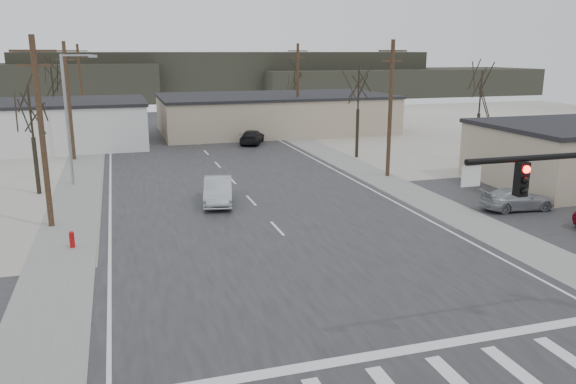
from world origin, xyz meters
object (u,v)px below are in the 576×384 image
object	(u,v)px
sedan_crossing	(218,191)
car_far_a	(252,137)
car_far_b	(126,124)
car_parked_silver	(517,199)
fire_hydrant	(72,239)

from	to	relation	value
sedan_crossing	car_far_a	size ratio (longest dim) A/B	1.00
car_far_a	car_far_b	xyz separation A→B (m)	(-12.00, 14.40, -0.04)
sedan_crossing	car_far_a	bearing A→B (deg)	81.92
car_far_b	car_parked_silver	bearing A→B (deg)	-58.45
car_parked_silver	car_far_a	bearing A→B (deg)	23.07
car_far_a	car_parked_silver	distance (m)	29.81
fire_hydrant	car_parked_silver	bearing A→B (deg)	-1.43
fire_hydrant	car_far_b	world-z (taller)	car_far_b
fire_hydrant	sedan_crossing	bearing A→B (deg)	36.46
fire_hydrant	car_parked_silver	world-z (taller)	car_parked_silver
car_far_a	car_parked_silver	bearing A→B (deg)	131.70
car_far_a	car_far_b	size ratio (longest dim) A/B	1.25
sedan_crossing	car_far_b	xyz separation A→B (m)	(-4.66, 36.10, -0.14)
sedan_crossing	car_parked_silver	world-z (taller)	sedan_crossing
car_far_b	car_parked_silver	xyz separation A→B (m)	(21.32, -42.72, -0.04)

